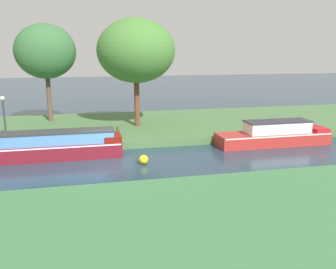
{
  "coord_description": "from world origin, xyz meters",
  "views": [
    {
      "loc": [
        -1.35,
        -16.99,
        5.22
      ],
      "look_at": [
        2.84,
        1.2,
        0.9
      ],
      "focal_mm": 38.73,
      "sensor_mm": 36.0,
      "label": 1
    }
  ],
  "objects": [
    {
      "name": "red_narrowboat",
      "position": [
        9.07,
        1.2,
        0.56
      ],
      "size": [
        6.49,
        1.7,
        1.37
      ],
      "color": "#B22C26",
      "rests_on": "ground_plane"
    },
    {
      "name": "maroon_barge",
      "position": [
        -3.04,
        1.2,
        0.61
      ],
      "size": [
        7.24,
        1.56,
        1.37
      ],
      "color": "maroon",
      "rests_on": "ground_plane"
    },
    {
      "name": "willow_tree_left",
      "position": [
        -3.79,
        9.15,
        5.17
      ],
      "size": [
        4.05,
        3.43,
        6.61
      ],
      "color": "brown",
      "rests_on": "riverbank_far"
    },
    {
      "name": "mooring_post_near",
      "position": [
        0.33,
        2.65,
        0.77
      ],
      "size": [
        0.15,
        0.15,
        0.74
      ],
      "primitive_type": "cylinder",
      "color": "#49412B",
      "rests_on": "riverbank_far"
    },
    {
      "name": "willow_tree_centre",
      "position": [
        1.94,
        6.24,
        5.21
      ],
      "size": [
        4.93,
        4.7,
        6.85
      ],
      "color": "brown",
      "rests_on": "riverbank_far"
    },
    {
      "name": "channel_buoy",
      "position": [
        1.2,
        -0.79,
        0.22
      ],
      "size": [
        0.44,
        0.44,
        0.44
      ],
      "primitive_type": "sphere",
      "color": "yellow",
      "rests_on": "ground_plane"
    },
    {
      "name": "riverbank_near",
      "position": [
        0.0,
        -9.0,
        0.2
      ],
      "size": [
        72.0,
        10.0,
        0.4
      ],
      "primitive_type": "cube",
      "color": "#3B7244",
      "rests_on": "ground_plane"
    },
    {
      "name": "riverbank_far",
      "position": [
        0.0,
        7.0,
        0.2
      ],
      "size": [
        72.0,
        10.0,
        0.4
      ],
      "primitive_type": "cube",
      "color": "#486E3F",
      "rests_on": "ground_plane"
    },
    {
      "name": "ground_plane",
      "position": [
        0.0,
        0.0,
        0.0
      ],
      "size": [
        120.0,
        120.0,
        0.0
      ],
      "primitive_type": "plane",
      "color": "#233747"
    },
    {
      "name": "mooring_post_far",
      "position": [
        -3.1,
        2.65,
        0.66
      ],
      "size": [
        0.18,
        0.18,
        0.52
      ],
      "primitive_type": "cylinder",
      "color": "#483127",
      "rests_on": "riverbank_far"
    },
    {
      "name": "lamp_post",
      "position": [
        -5.71,
        4.03,
        1.97
      ],
      "size": [
        0.24,
        0.24,
        2.44
      ],
      "color": "#333338",
      "rests_on": "riverbank_far"
    }
  ]
}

